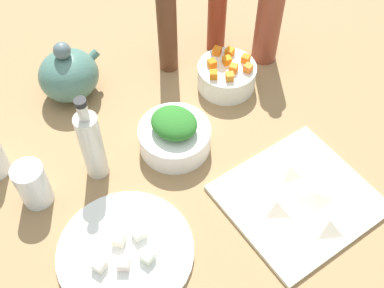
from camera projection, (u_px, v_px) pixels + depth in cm
name	position (u px, v px, depth cm)	size (l,w,h in cm)	color
tabletop	(192.00, 162.00, 105.01)	(190.00, 190.00, 3.00)	#96734A
cutting_board	(298.00, 198.00, 97.05)	(28.04, 25.93, 1.00)	white
plate_tofu	(126.00, 252.00, 89.89)	(25.67, 25.67, 1.20)	white
bowl_greens	(175.00, 138.00, 103.62)	(15.48, 15.48, 5.71)	white
bowl_carrots	(227.00, 76.00, 114.97)	(13.88, 13.88, 5.98)	white
teapot	(69.00, 74.00, 110.98)	(15.55, 13.39, 15.17)	#487265
bottle_0	(92.00, 144.00, 94.73)	(4.65, 4.65, 21.72)	silver
bottle_1	(217.00, 10.00, 116.73)	(4.57, 4.57, 27.06)	maroon
bottle_2	(167.00, 29.00, 112.14)	(4.63, 4.63, 27.46)	#562E1B
bottle_3	(269.00, 19.00, 114.00)	(6.19, 6.19, 27.23)	brown
drinking_glass_1	(33.00, 184.00, 93.73)	(6.25, 6.25, 10.06)	white
carrot_cube_0	(234.00, 68.00, 111.05)	(1.80, 1.80, 1.80)	orange
carrot_cube_1	(214.00, 75.00, 109.76)	(1.80, 1.80, 1.80)	orange
carrot_cube_2	(230.00, 77.00, 109.35)	(1.80, 1.80, 1.80)	orange
carrot_cube_3	(227.00, 60.00, 112.65)	(1.80, 1.80, 1.80)	orange
carrot_cube_4	(230.00, 52.00, 114.46)	(1.80, 1.80, 1.80)	orange
carrot_cube_5	(212.00, 63.00, 112.01)	(1.80, 1.80, 1.80)	orange
carrot_cube_6	(217.00, 51.00, 114.67)	(1.80, 1.80, 1.80)	orange
carrot_cube_7	(246.00, 59.00, 112.99)	(1.80, 1.80, 1.80)	orange
carrot_cube_8	(248.00, 68.00, 111.07)	(1.80, 1.80, 1.80)	orange
chopped_greens_mound	(174.00, 123.00, 99.70)	(10.07, 8.86, 4.21)	#296E25
tofu_cube_0	(119.00, 240.00, 89.52)	(2.20, 2.20, 2.20)	white
tofu_cube_1	(123.00, 264.00, 86.62)	(2.20, 2.20, 2.20)	#F5DED0
tofu_cube_2	(148.00, 256.00, 87.46)	(2.20, 2.20, 2.20)	white
tofu_cube_3	(139.00, 233.00, 90.30)	(2.20, 2.20, 2.20)	white
tofu_cube_4	(99.00, 265.00, 86.43)	(2.20, 2.20, 2.20)	#EFE4D0
dumpling_0	(329.00, 223.00, 91.73)	(5.45, 5.09, 2.37)	beige
dumpling_1	(315.00, 196.00, 95.60)	(5.29, 4.59, 2.05)	beige
dumpling_2	(276.00, 204.00, 94.42)	(5.38, 4.80, 2.14)	beige
dumpling_3	(289.00, 169.00, 99.56)	(5.14, 4.72, 2.10)	beige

